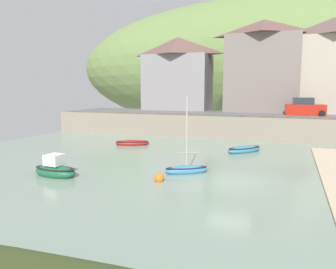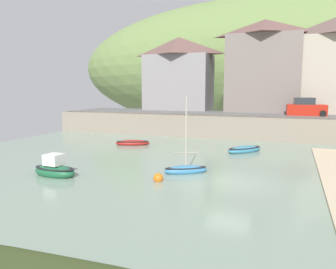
% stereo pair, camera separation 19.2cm
% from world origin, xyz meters
% --- Properties ---
extents(ground, '(48.00, 41.00, 0.61)m').
position_xyz_m(ground, '(1.40, -9.56, 0.16)').
color(ground, gray).
extents(quay_seawall, '(48.00, 9.40, 2.40)m').
position_xyz_m(quay_seawall, '(0.00, 17.50, 1.36)').
color(quay_seawall, gray).
rests_on(quay_seawall, ground).
extents(hillside_backdrop, '(80.00, 44.00, 27.43)m').
position_xyz_m(hillside_backdrop, '(-3.60, 55.20, 9.60)').
color(hillside_backdrop, olive).
rests_on(hillside_backdrop, ground).
extents(waterfront_building_left, '(9.12, 5.39, 9.79)m').
position_xyz_m(waterfront_building_left, '(-11.66, 25.20, 7.38)').
color(waterfront_building_left, gray).
rests_on(waterfront_building_left, ground).
extents(waterfront_building_centre, '(9.18, 5.81, 11.36)m').
position_xyz_m(waterfront_building_centre, '(-0.42, 25.20, 8.15)').
color(waterfront_building_centre, slate).
rests_on(waterfront_building_centre, ground).
extents(waterfront_building_right, '(8.08, 4.97, 11.08)m').
position_xyz_m(waterfront_building_right, '(7.43, 25.20, 8.03)').
color(waterfront_building_right, '#A89F8B').
rests_on(waterfront_building_right, ground).
extents(sailboat_nearest_shore, '(3.08, 1.66, 1.56)m').
position_xyz_m(sailboat_nearest_shore, '(-10.45, -2.46, 0.38)').
color(sailboat_nearest_shore, '#1D5C39').
rests_on(sailboat_nearest_shore, ground).
extents(sailboat_white_hull, '(3.46, 2.45, 0.60)m').
position_xyz_m(sailboat_white_hull, '(-10.99, 9.49, 0.19)').
color(sailboat_white_hull, '#A11F19').
rests_on(sailboat_white_hull, ground).
extents(sailboat_tall_mast, '(2.87, 2.30, 5.09)m').
position_xyz_m(sailboat_tall_mast, '(-2.99, 0.99, 0.25)').
color(sailboat_tall_mast, teal).
rests_on(sailboat_tall_mast, ground).
extents(rowboat_small_beached, '(3.18, 3.49, 0.67)m').
position_xyz_m(rowboat_small_beached, '(-0.43, 9.51, 0.21)').
color(rowboat_small_beached, teal).
rests_on(rowboat_small_beached, ground).
extents(parked_car_near_slipway, '(4.24, 2.08, 1.95)m').
position_xyz_m(parked_car_near_slipway, '(4.58, 20.70, 3.20)').
color(parked_car_near_slipway, '#B12013').
rests_on(parked_car_near_slipway, ground).
extents(mooring_buoy, '(0.59, 0.59, 0.59)m').
position_xyz_m(mooring_buoy, '(-3.95, -1.36, 0.18)').
color(mooring_buoy, orange).
rests_on(mooring_buoy, ground).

